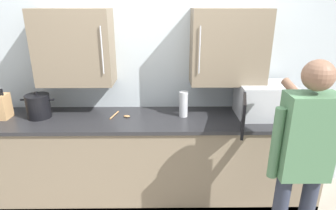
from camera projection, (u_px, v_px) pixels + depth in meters
back_wall_tiled at (153, 68)px, 2.87m from camera, size 4.31×0.44×2.52m
counter_unit at (153, 159)px, 2.88m from camera, size 3.27×0.63×0.91m
microwave_oven at (262, 101)px, 2.71m from camera, size 0.61×0.75×0.32m
thermos_flask at (184, 104)px, 2.72m from camera, size 0.09×0.09×0.25m
wooden_spoon at (121, 116)px, 2.76m from camera, size 0.19×0.20×0.02m
stock_pot at (38, 106)px, 2.70m from camera, size 0.32×0.23×0.26m
knife_block at (2, 106)px, 2.68m from camera, size 0.11×0.15×0.32m
person_figure at (302, 154)px, 1.95m from camera, size 0.44×0.65×1.64m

